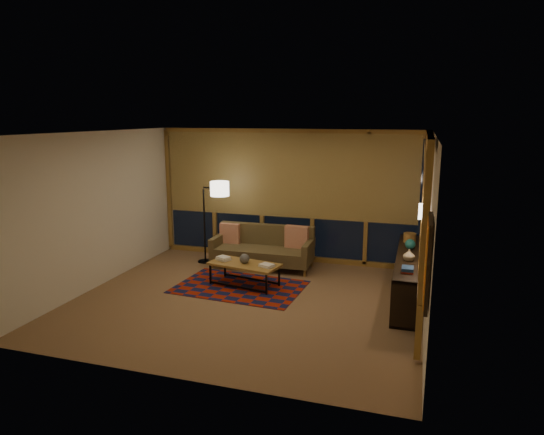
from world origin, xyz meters
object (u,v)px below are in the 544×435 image
(sofa, at_px, (262,248))
(coffee_table, at_px, (245,274))
(floor_lamp, at_px, (204,221))
(bookshelf, at_px, (408,275))

(sofa, xyz_separation_m, coffee_table, (0.03, -1.09, -0.19))
(floor_lamp, height_order, bookshelf, floor_lamp)
(sofa, xyz_separation_m, floor_lamp, (-1.24, 0.01, 0.45))
(floor_lamp, distance_m, bookshelf, 4.15)
(coffee_table, bearing_deg, sofa, 102.07)
(floor_lamp, relative_size, bookshelf, 0.60)
(coffee_table, relative_size, floor_lamp, 0.72)
(sofa, xyz_separation_m, bookshelf, (2.80, -0.75, -0.05))
(floor_lamp, bearing_deg, sofa, 10.42)
(coffee_table, relative_size, bookshelf, 0.44)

